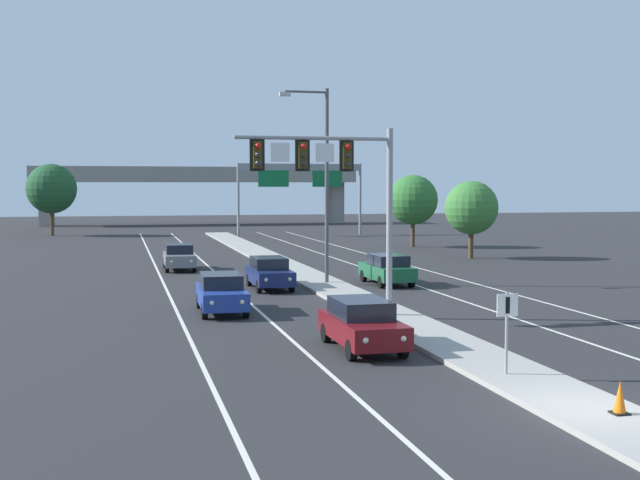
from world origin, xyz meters
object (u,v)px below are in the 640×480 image
(overhead_signal_mast, at_px, (337,178))
(car_oncoming_blue, at_px, (221,293))
(street_lamp_median, at_px, (323,173))
(tree_far_right_a, at_px, (413,200))
(car_oncoming_darkred, at_px, (362,324))
(car_oncoming_navy, at_px, (269,273))
(highway_sign_gantry, at_px, (300,176))
(traffic_cone_median_nose, at_px, (620,398))
(median_sign_post, at_px, (507,321))
(car_receding_green, at_px, (387,269))
(tree_far_right_c, at_px, (471,208))
(tree_far_left_c, at_px, (51,189))
(car_oncoming_grey, at_px, (179,257))

(overhead_signal_mast, bearing_deg, car_oncoming_blue, 142.83)
(street_lamp_median, distance_m, tree_far_right_a, 28.13)
(car_oncoming_darkred, distance_m, car_oncoming_navy, 15.95)
(car_oncoming_blue, relative_size, highway_sign_gantry, 0.34)
(overhead_signal_mast, xyz_separation_m, traffic_cone_median_nose, (2.58, -14.63, -4.95))
(overhead_signal_mast, height_order, median_sign_post, overhead_signal_mast)
(street_lamp_median, bearing_deg, overhead_signal_mast, -101.16)
(car_oncoming_navy, bearing_deg, car_receding_green, 3.43)
(car_oncoming_navy, bearing_deg, overhead_signal_mast, -85.83)
(street_lamp_median, height_order, tree_far_right_c, street_lamp_median)
(overhead_signal_mast, xyz_separation_m, street_lamp_median, (2.22, 11.26, 0.34))
(highway_sign_gantry, bearing_deg, traffic_cone_median_nose, -96.49)
(overhead_signal_mast, height_order, car_oncoming_navy, overhead_signal_mast)
(car_oncoming_navy, xyz_separation_m, tree_far_right_a, (16.81, 25.37, 3.15))
(traffic_cone_median_nose, distance_m, tree_far_left_c, 76.32)
(car_oncoming_blue, distance_m, car_receding_green, 12.26)
(car_oncoming_blue, xyz_separation_m, traffic_cone_median_nose, (6.61, -17.69, -0.31))
(car_receding_green, bearing_deg, highway_sign_gantry, 83.65)
(highway_sign_gantry, distance_m, tree_far_right_a, 19.58)
(median_sign_post, relative_size, tree_far_right_c, 0.40)
(median_sign_post, xyz_separation_m, tree_far_left_c, (-16.64, 70.04, 3.27))
(car_oncoming_blue, bearing_deg, highway_sign_gantry, 74.25)
(car_oncoming_grey, bearing_deg, car_receding_green, -45.60)
(car_receding_green, distance_m, traffic_cone_median_nose, 25.50)
(car_receding_green, xyz_separation_m, tree_far_right_a, (10.50, 24.99, 3.15))
(tree_far_right_a, bearing_deg, car_oncoming_grey, -144.30)
(tree_far_right_a, bearing_deg, car_receding_green, -112.79)
(overhead_signal_mast, xyz_separation_m, car_oncoming_darkred, (-0.65, -5.64, -4.64))
(car_oncoming_blue, distance_m, highway_sign_gantry, 53.50)
(car_oncoming_navy, bearing_deg, tree_far_right_c, 39.35)
(overhead_signal_mast, height_order, tree_far_right_a, overhead_signal_mast)
(traffic_cone_median_nose, xyz_separation_m, highway_sign_gantry, (7.84, 68.93, 5.66))
(median_sign_post, relative_size, highway_sign_gantry, 0.17)
(street_lamp_median, relative_size, car_oncoming_navy, 2.24)
(median_sign_post, xyz_separation_m, highway_sign_gantry, (8.49, 64.76, 4.58))
(car_receding_green, bearing_deg, street_lamp_median, 170.30)
(median_sign_post, height_order, traffic_cone_median_nose, median_sign_post)
(car_oncoming_navy, bearing_deg, traffic_cone_median_nose, -82.40)
(car_oncoming_darkred, distance_m, tree_far_right_a, 44.68)
(car_receding_green, height_order, tree_far_right_c, tree_far_right_c)
(traffic_cone_median_nose, height_order, tree_far_left_c, tree_far_left_c)
(tree_far_left_c, bearing_deg, highway_sign_gantry, -11.87)
(tree_far_right_c, distance_m, tree_far_right_a, 11.40)
(car_oncoming_darkred, distance_m, car_oncoming_grey, 26.83)
(tree_far_left_c, bearing_deg, car_oncoming_navy, -74.16)
(car_oncoming_darkred, bearing_deg, car_oncoming_blue, 111.25)
(car_oncoming_grey, height_order, car_receding_green, same)
(car_oncoming_navy, xyz_separation_m, car_oncoming_grey, (-3.72, 10.62, 0.00))
(car_receding_green, xyz_separation_m, tree_far_left_c, (-20.28, 48.89, 4.04))
(car_oncoming_blue, xyz_separation_m, tree_far_left_c, (-10.69, 56.52, 4.04))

